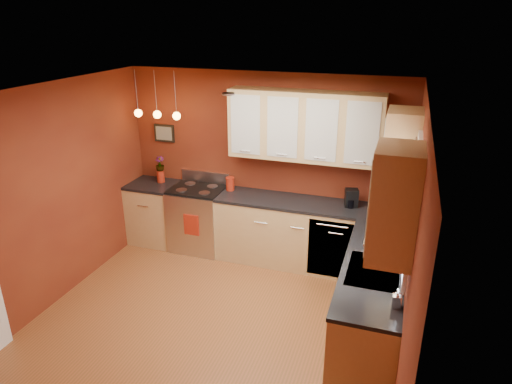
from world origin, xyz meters
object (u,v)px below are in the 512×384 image
(sink, at_px, (373,273))
(coffee_maker, at_px, (351,199))
(gas_range, at_px, (199,218))
(soap_pump, at_px, (397,298))
(red_canister, at_px, (230,184))

(sink, distance_m, coffee_maker, 1.62)
(gas_range, bearing_deg, sink, -29.78)
(coffee_maker, xyz_separation_m, soap_pump, (0.66, -2.11, -0.02))
(gas_range, xyz_separation_m, soap_pump, (2.86, -2.05, 0.55))
(gas_range, distance_m, red_canister, 0.74)
(coffee_maker, height_order, soap_pump, coffee_maker)
(gas_range, relative_size, red_canister, 5.82)
(sink, xyz_separation_m, coffee_maker, (-0.43, 1.56, 0.13))
(sink, height_order, red_canister, sink)
(soap_pump, bearing_deg, red_canister, 137.80)
(gas_range, xyz_separation_m, sink, (2.62, -1.50, 0.43))
(gas_range, bearing_deg, coffee_maker, 1.43)
(red_canister, bearing_deg, sink, -36.86)
(sink, bearing_deg, coffee_maker, 105.39)
(coffee_maker, bearing_deg, soap_pump, -88.01)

